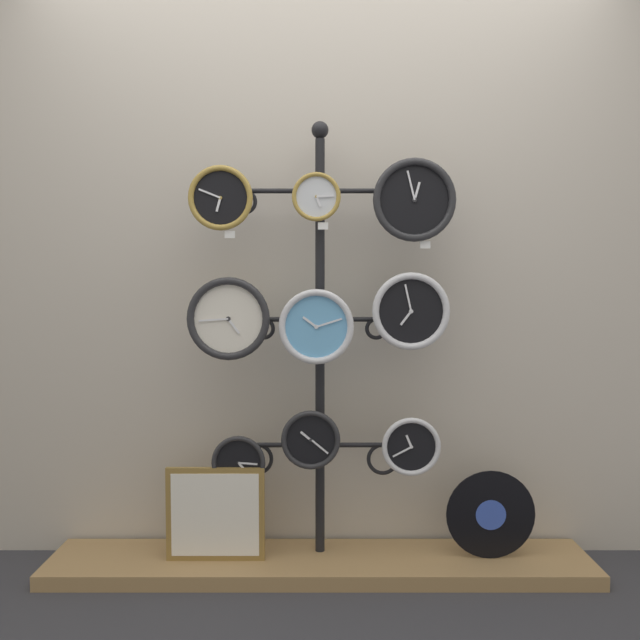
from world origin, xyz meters
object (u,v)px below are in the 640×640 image
(clock_top_left, at_px, (221,198))
(clock_top_right, at_px, (414,200))
(clock_middle_center, at_px, (316,327))
(clock_bottom_right, at_px, (411,446))
(clock_middle_left, at_px, (228,319))
(display_stand, at_px, (320,417))
(picture_frame, at_px, (215,514))
(clock_middle_right, at_px, (411,311))
(clock_bottom_left, at_px, (239,462))
(vinyl_record, at_px, (491,515))
(clock_top_center, at_px, (316,197))
(clock_bottom_center, at_px, (311,440))

(clock_top_left, height_order, clock_top_right, clock_top_right)
(clock_top_left, distance_m, clock_middle_center, 0.62)
(clock_middle_center, height_order, clock_bottom_right, clock_middle_center)
(clock_middle_left, relative_size, clock_bottom_right, 1.40)
(display_stand, height_order, picture_frame, display_stand)
(clock_middle_center, xyz_separation_m, clock_middle_right, (0.37, 0.02, 0.06))
(clock_bottom_left, xyz_separation_m, vinyl_record, (1.02, 0.01, -0.22))
(display_stand, bearing_deg, clock_top_center, -100.55)
(clock_top_right, bearing_deg, picture_frame, -179.86)
(clock_top_left, bearing_deg, clock_bottom_right, 0.11)
(clock_top_left, height_order, clock_bottom_left, clock_top_left)
(clock_middle_left, xyz_separation_m, clock_bottom_center, (0.33, -0.02, -0.48))
(picture_frame, bearing_deg, clock_top_right, 0.14)
(clock_top_right, xyz_separation_m, clock_middle_right, (-0.01, 0.01, -0.43))
(clock_top_left, bearing_deg, clock_middle_left, 25.40)
(clock_top_right, height_order, picture_frame, clock_top_right)
(clock_bottom_left, bearing_deg, clock_middle_center, -4.07)
(clock_top_center, distance_m, picture_frame, 1.33)
(picture_frame, bearing_deg, clock_top_left, -5.30)
(clock_bottom_right, bearing_deg, display_stand, 165.51)
(vinyl_record, relative_size, picture_frame, 0.91)
(clock_top_center, relative_size, clock_bottom_left, 0.89)
(clock_top_right, distance_m, clock_bottom_right, 0.97)
(clock_middle_left, height_order, clock_bottom_left, clock_middle_left)
(clock_middle_right, height_order, clock_bottom_left, clock_middle_right)
(clock_bottom_left, bearing_deg, picture_frame, -174.12)
(clock_middle_center, bearing_deg, clock_middle_left, 176.47)
(clock_middle_right, relative_size, clock_bottom_left, 1.42)
(clock_top_right, bearing_deg, clock_bottom_left, 179.37)
(clock_top_center, distance_m, clock_middle_right, 0.58)
(clock_top_right, height_order, clock_bottom_left, clock_top_right)
(clock_bottom_right, bearing_deg, clock_top_left, -179.89)
(clock_bottom_left, bearing_deg, clock_top_right, -0.63)
(clock_bottom_left, distance_m, vinyl_record, 1.04)
(clock_middle_left, distance_m, clock_bottom_right, 0.89)
(clock_middle_left, xyz_separation_m, clock_bottom_left, (0.04, 0.00, -0.58))
(clock_top_left, height_order, clock_top_center, clock_top_left)
(clock_top_right, relative_size, picture_frame, 0.82)
(clock_middle_left, bearing_deg, clock_middle_center, -3.53)
(picture_frame, bearing_deg, clock_bottom_right, -0.11)
(clock_top_center, xyz_separation_m, clock_top_right, (0.38, -0.01, -0.01))
(clock_middle_center, height_order, clock_middle_right, clock_middle_right)
(clock_bottom_center, bearing_deg, clock_middle_center, -5.21)
(clock_middle_right, bearing_deg, vinyl_record, 1.37)
(clock_bottom_left, bearing_deg, clock_middle_left, -178.87)
(clock_top_right, height_order, clock_middle_center, clock_top_right)
(clock_top_center, relative_size, clock_bottom_right, 0.82)
(clock_middle_left, bearing_deg, clock_middle_right, 0.01)
(clock_middle_center, bearing_deg, clock_middle_right, 3.31)
(clock_top_center, xyz_separation_m, clock_bottom_left, (-0.31, -0.00, -1.05))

